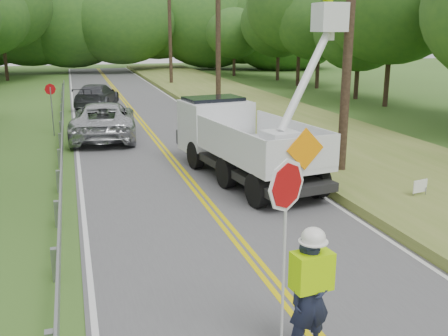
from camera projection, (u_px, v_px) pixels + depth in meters
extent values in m
cube|color=#525255|center=(167.00, 154.00, 20.67)|extent=(7.20, 96.00, 0.02)
cube|color=#DDC604|center=(165.00, 154.00, 20.64)|extent=(0.12, 96.00, 0.00)
cube|color=#DDC604|center=(170.00, 153.00, 20.69)|extent=(0.12, 96.00, 0.00)
cube|color=silver|center=(78.00, 160.00, 19.72)|extent=(0.12, 96.00, 0.00)
cube|color=silver|center=(248.00, 148.00, 21.62)|extent=(0.12, 96.00, 0.00)
cube|color=gray|center=(55.00, 265.00, 10.20)|extent=(0.12, 0.14, 0.70)
cube|color=gray|center=(57.00, 214.00, 12.98)|extent=(0.12, 0.14, 0.70)
cube|color=gray|center=(59.00, 181.00, 15.75)|extent=(0.12, 0.14, 0.70)
cube|color=gray|center=(60.00, 159.00, 18.53)|extent=(0.12, 0.14, 0.70)
cube|color=gray|center=(60.00, 142.00, 21.30)|extent=(0.12, 0.14, 0.70)
cube|color=gray|center=(61.00, 129.00, 24.08)|extent=(0.12, 0.14, 0.70)
cube|color=gray|center=(61.00, 118.00, 26.85)|extent=(0.12, 0.14, 0.70)
cube|color=gray|center=(62.00, 110.00, 29.63)|extent=(0.12, 0.14, 0.70)
cube|color=gray|center=(62.00, 103.00, 32.40)|extent=(0.12, 0.14, 0.70)
cube|color=gray|center=(62.00, 97.00, 35.18)|extent=(0.12, 0.14, 0.70)
cube|color=gray|center=(63.00, 92.00, 37.95)|extent=(0.12, 0.14, 0.70)
cube|color=gray|center=(63.00, 88.00, 40.73)|extent=(0.12, 0.14, 0.70)
cube|color=gray|center=(62.00, 140.00, 20.34)|extent=(0.05, 48.00, 0.34)
cylinder|color=black|center=(350.00, 24.00, 16.11)|extent=(0.30, 0.30, 10.00)
cylinder|color=black|center=(218.00, 26.00, 29.99)|extent=(0.30, 0.30, 10.00)
cylinder|color=black|center=(170.00, 27.00, 43.87)|extent=(0.30, 0.30, 10.00)
cube|color=#5C742A|center=(327.00, 140.00, 22.59)|extent=(7.00, 96.00, 0.30)
cylinder|color=#332319|center=(5.00, 59.00, 49.30)|extent=(0.32, 0.32, 4.13)
cylinder|color=#332319|center=(387.00, 77.00, 32.84)|extent=(0.32, 0.32, 3.82)
ellipsoid|color=#264F1D|center=(393.00, 0.00, 31.62)|extent=(8.90, 8.90, 7.84)
cylinder|color=#332319|center=(357.00, 79.00, 36.54)|extent=(0.32, 0.32, 2.80)
ellipsoid|color=#264F1D|center=(360.00, 29.00, 35.64)|extent=(6.53, 6.53, 5.74)
cylinder|color=#332319|center=(318.00, 69.00, 43.08)|extent=(0.32, 0.32, 3.26)
ellipsoid|color=#264F1D|center=(320.00, 19.00, 42.04)|extent=(7.60, 7.60, 6.69)
cylinder|color=#332319|center=(298.00, 63.00, 45.00)|extent=(0.32, 0.32, 3.96)
ellipsoid|color=#264F1D|center=(300.00, 5.00, 43.73)|extent=(9.24, 9.24, 8.13)
cylinder|color=#332319|center=(278.00, 64.00, 49.86)|extent=(0.32, 0.32, 3.14)
ellipsoid|color=#264F1D|center=(279.00, 23.00, 48.86)|extent=(7.32, 7.32, 6.45)
cylinder|color=#332319|center=(234.00, 64.00, 54.65)|extent=(0.32, 0.32, 2.56)
ellipsoid|color=#264F1D|center=(234.00, 33.00, 53.83)|extent=(5.96, 5.96, 5.25)
ellipsoid|color=#264F1D|center=(29.00, 23.00, 56.45)|extent=(12.54, 9.40, 9.40)
ellipsoid|color=#264F1D|center=(70.00, 23.00, 57.40)|extent=(13.22, 9.91, 9.91)
ellipsoid|color=#264F1D|center=(121.00, 23.00, 57.28)|extent=(12.15, 9.11, 9.11)
ellipsoid|color=#264F1D|center=(157.00, 23.00, 61.69)|extent=(11.32, 8.49, 8.49)
ellipsoid|color=#264F1D|center=(211.00, 23.00, 62.71)|extent=(14.35, 10.76, 10.76)
ellipsoid|color=#264F1D|center=(244.00, 23.00, 62.96)|extent=(13.05, 9.79, 9.79)
ellipsoid|color=#264F1D|center=(286.00, 23.00, 62.39)|extent=(15.95, 11.97, 11.97)
imported|color=#191E33|center=(310.00, 297.00, 7.71)|extent=(0.75, 0.54, 1.92)
cube|color=#A1DE00|center=(312.00, 271.00, 7.59)|extent=(0.63, 0.42, 0.58)
ellipsoid|color=white|center=(313.00, 237.00, 7.45)|extent=(0.36, 0.36, 0.29)
cylinder|color=#B7B7B7|center=(283.00, 278.00, 7.48)|extent=(0.04, 0.04, 2.69)
cylinder|color=#A1090D|center=(286.00, 185.00, 7.11)|extent=(0.69, 0.40, 0.77)
cylinder|color=black|center=(257.00, 190.00, 14.36)|extent=(0.45, 1.01, 0.98)
cylinder|color=black|center=(318.00, 181.00, 15.19)|extent=(0.45, 1.01, 0.98)
cylinder|color=black|center=(226.00, 172.00, 16.14)|extent=(0.45, 1.01, 0.98)
cylinder|color=black|center=(282.00, 165.00, 16.98)|extent=(0.45, 1.01, 0.98)
cylinder|color=black|center=(196.00, 155.00, 18.38)|extent=(0.45, 1.01, 0.98)
cylinder|color=black|center=(246.00, 149.00, 19.21)|extent=(0.45, 1.01, 0.98)
cube|color=black|center=(250.00, 164.00, 16.81)|extent=(3.09, 6.78, 0.26)
cube|color=white|center=(261.00, 154.00, 16.05)|extent=(3.02, 4.99, 0.22)
cube|color=white|center=(228.00, 141.00, 15.45)|extent=(0.75, 4.66, 0.92)
cube|color=white|center=(293.00, 135.00, 16.39)|extent=(0.75, 4.66, 0.92)
cube|color=white|center=(304.00, 154.00, 13.88)|extent=(2.33, 0.41, 0.92)
cube|color=white|center=(216.00, 126.00, 19.01)|extent=(2.56, 2.26, 1.84)
cube|color=black|center=(213.00, 107.00, 19.01)|extent=(2.22, 1.61, 0.77)
cube|color=white|center=(280.00, 145.00, 14.94)|extent=(1.04, 1.04, 0.82)
cube|color=white|center=(330.00, 17.00, 15.87)|extent=(0.87, 0.87, 0.87)
cube|color=orange|center=(305.00, 149.00, 13.78)|extent=(1.15, 0.21, 1.16)
imported|color=#AEB0B4|center=(104.00, 120.00, 23.41)|extent=(3.32, 6.21, 1.66)
imported|color=#393B40|center=(97.00, 95.00, 32.77)|extent=(3.38, 5.45, 1.47)
cylinder|color=gray|center=(52.00, 112.00, 23.92)|extent=(0.06, 0.06, 2.28)
cylinder|color=#A1090D|center=(50.00, 89.00, 23.64)|extent=(0.50, 0.20, 0.52)
cube|color=white|center=(420.00, 186.00, 14.53)|extent=(0.52, 0.14, 0.37)
cylinder|color=gray|center=(413.00, 197.00, 14.55)|extent=(0.02, 0.02, 0.52)
cylinder|color=gray|center=(425.00, 196.00, 14.67)|extent=(0.02, 0.02, 0.52)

